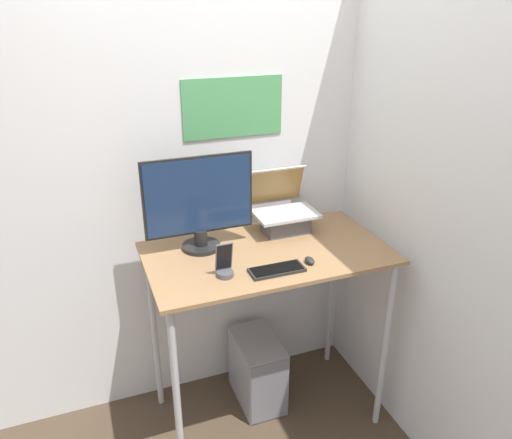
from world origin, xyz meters
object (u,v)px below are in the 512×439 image
Objects in this scene: laptop at (284,215)px; keyboard at (277,270)px; monitor at (199,205)px; cell_phone at (225,266)px; mouse at (310,260)px; computer_tower at (257,370)px.

laptop reaches higher than keyboard.
monitor is 2.12× the size of keyboard.
mouse is at bearing -4.18° from cell_phone.
mouse reaches higher than computer_tower.
mouse is (-0.04, -0.38, -0.07)m from laptop.
keyboard is at bearing -117.56° from laptop.
computer_tower is (0.26, 0.27, -0.87)m from cell_phone.
monitor reaches higher than laptop.
laptop reaches higher than mouse.
keyboard is 3.91× the size of mouse.
computer_tower is (-0.15, 0.30, -0.84)m from mouse.
cell_phone is at bearing -84.69° from monitor.
keyboard is at bearing -174.55° from mouse.
laptop is 2.03× the size of cell_phone.
cell_phone reaches higher than mouse.
laptop is at bearing 24.47° from computer_tower.
mouse is at bearing -37.56° from monitor.
computer_tower is (-0.18, -0.08, -0.92)m from laptop.
monitor is 0.59m from mouse.
laptop reaches higher than cell_phone.
monitor reaches higher than keyboard.
monitor is 8.30× the size of mouse.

